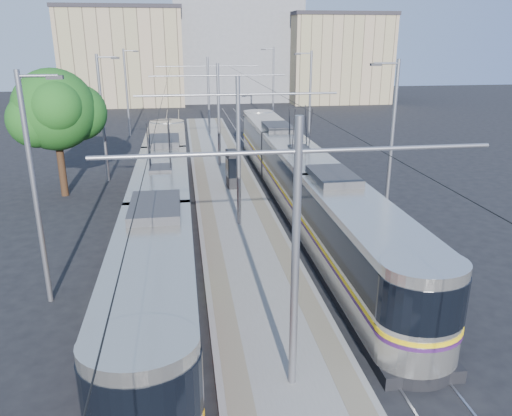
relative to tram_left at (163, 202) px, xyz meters
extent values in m
plane|color=black|center=(3.60, -7.56, -1.71)|extent=(160.00, 160.00, 0.00)
cube|color=gray|center=(3.60, 9.44, -1.56)|extent=(4.00, 50.00, 0.30)
cube|color=gray|center=(2.15, 9.44, -1.40)|extent=(0.70, 50.00, 0.01)
cube|color=gray|center=(5.05, 9.44, -1.40)|extent=(0.70, 50.00, 0.01)
cube|color=gray|center=(-0.72, 9.44, -1.69)|extent=(0.07, 70.00, 0.03)
cube|color=gray|center=(0.72, 9.44, -1.69)|extent=(0.07, 70.00, 0.03)
cube|color=gray|center=(6.48, 9.44, -1.69)|extent=(0.07, 70.00, 0.03)
cube|color=gray|center=(7.92, 9.44, -1.69)|extent=(0.07, 70.00, 0.03)
cube|color=silver|center=(0.00, -10.56, -1.70)|extent=(1.20, 5.00, 0.01)
cube|color=black|center=(0.00, 0.00, -1.51)|extent=(2.30, 29.02, 0.40)
cube|color=#B3AFA4|center=(0.00, 0.00, 0.14)|extent=(2.40, 27.42, 2.90)
cube|color=black|center=(0.00, 0.00, 0.64)|extent=(2.43, 27.42, 1.30)
cube|color=orange|center=(0.00, 0.00, -0.26)|extent=(2.43, 27.42, 0.12)
cube|color=#BC120A|center=(0.00, 0.00, -0.76)|extent=(2.42, 27.42, 1.10)
cube|color=#2D2D30|center=(0.00, 0.00, 1.74)|extent=(1.68, 3.00, 0.30)
cube|color=black|center=(7.20, 3.32, -1.51)|extent=(2.30, 30.55, 0.40)
cube|color=beige|center=(7.20, 3.32, 0.14)|extent=(2.40, 28.95, 2.90)
cube|color=black|center=(7.20, 3.32, 0.64)|extent=(2.43, 28.95, 1.30)
cube|color=yellow|center=(7.20, 3.32, -0.26)|extent=(2.43, 28.95, 0.12)
cube|color=#38154B|center=(7.20, 3.32, -0.41)|extent=(2.43, 28.95, 0.10)
cube|color=#2D2D30|center=(7.20, 3.32, 1.74)|extent=(1.68, 3.00, 0.30)
cylinder|color=gray|center=(3.60, -11.56, 2.09)|extent=(0.20, 0.20, 7.00)
cylinder|color=gray|center=(3.60, -11.56, 4.79)|extent=(9.20, 0.10, 0.10)
cylinder|color=gray|center=(3.60, 0.44, 2.09)|extent=(0.20, 0.20, 7.00)
cylinder|color=gray|center=(3.60, 0.44, 4.79)|extent=(9.20, 0.10, 0.10)
cylinder|color=gray|center=(3.60, 12.44, 2.09)|extent=(0.20, 0.20, 7.00)
cylinder|color=gray|center=(3.60, 12.44, 4.79)|extent=(9.20, 0.10, 0.10)
cylinder|color=gray|center=(3.60, 24.44, 2.09)|extent=(0.20, 0.20, 7.00)
cylinder|color=gray|center=(3.60, 24.44, 4.79)|extent=(9.20, 0.10, 0.10)
cylinder|color=black|center=(0.00, 9.44, 3.84)|extent=(0.02, 70.00, 0.02)
cylinder|color=black|center=(7.20, 9.44, 3.84)|extent=(0.02, 70.00, 0.02)
cylinder|color=gray|center=(-3.90, -5.56, 2.29)|extent=(0.18, 0.18, 8.00)
cube|color=#2D2D30|center=(-2.80, -5.56, 6.04)|extent=(0.50, 0.22, 0.12)
cylinder|color=gray|center=(-3.90, 10.44, 2.29)|extent=(0.18, 0.18, 8.00)
cube|color=#2D2D30|center=(-2.80, 10.44, 6.04)|extent=(0.50, 0.22, 0.12)
cylinder|color=gray|center=(-3.90, 26.44, 2.29)|extent=(0.18, 0.18, 8.00)
cube|color=#2D2D30|center=(-2.80, 26.44, 6.04)|extent=(0.50, 0.22, 0.12)
cylinder|color=gray|center=(11.10, 0.44, 2.29)|extent=(0.18, 0.18, 8.00)
cube|color=#2D2D30|center=(10.00, 0.44, 6.04)|extent=(0.50, 0.22, 0.12)
cylinder|color=gray|center=(11.10, 16.44, 2.29)|extent=(0.18, 0.18, 8.00)
cube|color=#2D2D30|center=(10.00, 16.44, 6.04)|extent=(0.50, 0.22, 0.12)
cylinder|color=gray|center=(11.10, 32.44, 2.29)|extent=(0.18, 0.18, 8.00)
cube|color=#2D2D30|center=(10.00, 32.44, 6.04)|extent=(0.50, 0.22, 0.12)
cube|color=black|center=(3.90, 6.73, -0.26)|extent=(0.67, 1.04, 2.29)
cube|color=black|center=(3.90, 6.73, -0.11)|extent=(0.72, 1.08, 1.19)
cylinder|color=#382314|center=(-6.04, 7.48, -0.18)|extent=(0.42, 0.42, 3.06)
sphere|color=#1A4B15|center=(-6.04, 7.48, 3.37)|extent=(4.60, 4.60, 4.60)
sphere|color=#1A4B15|center=(-4.89, 8.25, 3.08)|extent=(3.26, 3.26, 3.26)
cube|color=gray|center=(-6.40, 52.44, 4.55)|extent=(16.00, 12.00, 12.52)
cube|color=#262328|center=(-6.40, 52.44, 11.06)|extent=(16.32, 12.24, 0.50)
cube|color=slate|center=(9.60, 56.44, 6.28)|extent=(18.00, 14.00, 15.98)
cube|color=gray|center=(23.60, 50.44, 4.20)|extent=(14.00, 10.00, 11.81)
cube|color=#262328|center=(23.60, 50.44, 10.35)|extent=(14.28, 10.20, 0.50)
camera|label=1|loc=(1.04, -22.29, 7.20)|focal=35.00mm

